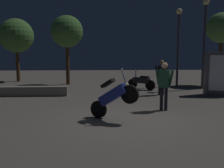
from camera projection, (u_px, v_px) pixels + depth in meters
name	position (u px, v px, depth m)	size (l,w,h in m)	color
ground_plane	(126.00, 120.00, 7.76)	(40.00, 40.00, 0.00)	#605951
motorcycle_blue_foreground	(113.00, 97.00, 7.64)	(1.45, 0.98, 1.63)	black
motorcycle_black_parked_left	(141.00, 82.00, 13.84)	(1.40, 1.06, 1.11)	black
person_rider_beside	(164.00, 82.00, 8.88)	(0.63, 0.39, 1.73)	black
person_bystander_far	(162.00, 74.00, 12.06)	(0.67, 0.28, 1.69)	black
streetlamp_near	(178.00, 37.00, 14.83)	(0.36, 0.36, 4.61)	#38383D
streetlamp_far	(205.00, 32.00, 13.70)	(0.36, 0.36, 4.95)	#38383D
tree_left_bg	(67.00, 32.00, 15.51)	(1.99, 1.99, 4.32)	#4C331E
tree_center_bg	(222.00, 29.00, 15.27)	(1.86, 1.86, 4.46)	#4C331E
tree_right_bg	(16.00, 36.00, 17.09)	(2.32, 2.32, 4.33)	#4C331E
kiosk_billboard	(222.00, 74.00, 11.97)	(1.66, 0.78, 2.10)	#595960
planter_wall_low	(32.00, 91.00, 11.90)	(3.36, 0.50, 0.45)	gray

